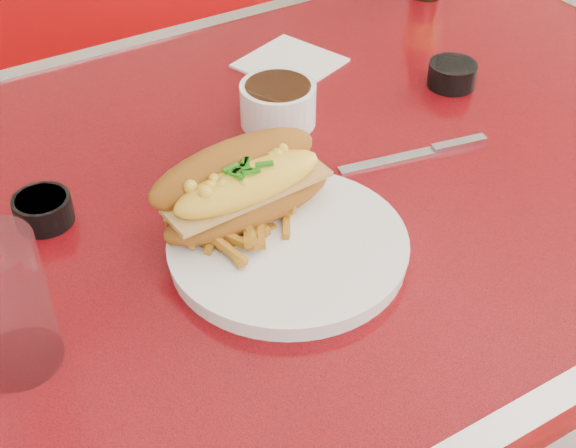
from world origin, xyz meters
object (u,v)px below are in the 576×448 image
sauce_cup_left (43,209)px  booth_bench_far (116,160)px  dinner_plate (288,246)px  diner_table (314,262)px  fork (299,203)px  knife (426,151)px  gravy_ramekin (278,103)px  sauce_cup_right (452,73)px  mac_hoagie (243,185)px  water_tumbler (4,305)px

sauce_cup_left → booth_bench_far: bearing=67.4°
booth_bench_far → dinner_plate: (-0.11, -0.93, 0.49)m
diner_table → fork: bearing=-134.2°
knife → diner_table: bearing=167.8°
gravy_ramekin → knife: bearing=-52.3°
booth_bench_far → sauce_cup_right: booth_bench_far is taller
mac_hoagie → knife: bearing=-2.2°
water_tumbler → sauce_cup_left: bearing=65.4°
diner_table → booth_bench_far: size_ratio=1.03×
water_tumbler → knife: (0.52, 0.07, -0.07)m
booth_bench_far → fork: (-0.07, -0.88, 0.50)m
mac_hoagie → sauce_cup_left: bearing=143.0°
dinner_plate → mac_hoagie: 0.08m
booth_bench_far → knife: (0.12, -0.86, 0.49)m
diner_table → sauce_cup_right: 0.32m
mac_hoagie → water_tumbler: bearing=-171.0°
sauce_cup_left → mac_hoagie: bearing=-33.3°
mac_hoagie → fork: bearing=-17.8°
sauce_cup_right → mac_hoagie: bearing=-163.1°
booth_bench_far → water_tumbler: (-0.39, -0.93, 0.55)m
fork → sauce_cup_left: size_ratio=1.56×
booth_bench_far → mac_hoagie: size_ratio=5.84×
dinner_plate → water_tumbler: size_ratio=2.35×
diner_table → sauce_cup_left: bearing=169.1°
gravy_ramekin → sauce_cup_left: 0.32m
booth_bench_far → dinner_plate: booth_bench_far is taller
booth_bench_far → water_tumbler: 1.15m
fork → knife: (0.20, 0.02, -0.02)m
booth_bench_far → dinner_plate: 1.06m
diner_table → knife: size_ratio=6.33×
diner_table → dinner_plate: bearing=-133.3°
sauce_cup_left → knife: bearing=-14.5°
mac_hoagie → knife: mac_hoagie is taller
mac_hoagie → water_tumbler: water_tumbler is taller
gravy_ramekin → mac_hoagie: bearing=-130.6°
sauce_cup_right → knife: sauce_cup_right is taller
diner_table → water_tumbler: bearing=-163.3°
fork → sauce_cup_left: sauce_cup_left is taller
sauce_cup_left → water_tumbler: size_ratio=0.55×
gravy_ramekin → knife: gravy_ramekin is taller
gravy_ramekin → knife: (0.12, -0.15, -0.03)m
diner_table → mac_hoagie: bearing=-155.7°
gravy_ramekin → water_tumbler: size_ratio=0.74×
sauce_cup_right → diner_table: bearing=-167.1°
sauce_cup_right → knife: bearing=-139.9°
dinner_plate → knife: dinner_plate is taller
mac_hoagie → dinner_plate: bearing=-79.3°
diner_table → knife: 0.21m
water_tumbler → dinner_plate: bearing=-0.7°
sauce_cup_right → knife: (-0.13, -0.11, -0.02)m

